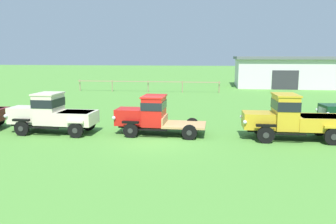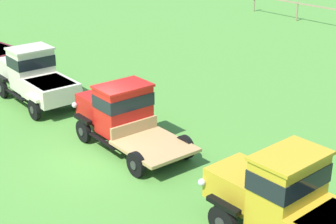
{
  "view_description": "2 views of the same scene",
  "coord_description": "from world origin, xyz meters",
  "px_view_note": "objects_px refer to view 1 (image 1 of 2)",
  "views": [
    {
      "loc": [
        2.81,
        -15.95,
        4.26
      ],
      "look_at": [
        0.21,
        2.6,
        1.0
      ],
      "focal_mm": 35.0,
      "sensor_mm": 36.0,
      "label": 1
    },
    {
      "loc": [
        12.66,
        -7.5,
        7.5
      ],
      "look_at": [
        0.21,
        2.6,
        1.0
      ],
      "focal_mm": 55.0,
      "sensor_mm": 36.0,
      "label": 2
    }
  ],
  "objects_px": {
    "vintage_truck_far_side": "(292,118)",
    "vintage_truck_second_in_line": "(52,113)",
    "vintage_truck_midrow_center": "(151,115)",
    "farm_shed": "(299,72)"
  },
  "relations": [
    {
      "from": "vintage_truck_far_side",
      "to": "vintage_truck_midrow_center",
      "type": "bearing_deg",
      "value": 179.31
    },
    {
      "from": "farm_shed",
      "to": "vintage_truck_second_in_line",
      "type": "relative_size",
      "value": 3.48
    },
    {
      "from": "vintage_truck_second_in_line",
      "to": "vintage_truck_midrow_center",
      "type": "relative_size",
      "value": 0.99
    },
    {
      "from": "vintage_truck_midrow_center",
      "to": "vintage_truck_far_side",
      "type": "relative_size",
      "value": 0.96
    },
    {
      "from": "farm_shed",
      "to": "vintage_truck_midrow_center",
      "type": "relative_size",
      "value": 3.44
    },
    {
      "from": "vintage_truck_far_side",
      "to": "vintage_truck_second_in_line",
      "type": "bearing_deg",
      "value": -178.2
    },
    {
      "from": "vintage_truck_midrow_center",
      "to": "vintage_truck_far_side",
      "type": "distance_m",
      "value": 7.3
    },
    {
      "from": "farm_shed",
      "to": "vintage_truck_second_in_line",
      "type": "height_order",
      "value": "farm_shed"
    },
    {
      "from": "farm_shed",
      "to": "vintage_truck_second_in_line",
      "type": "distance_m",
      "value": 35.71
    },
    {
      "from": "vintage_truck_midrow_center",
      "to": "vintage_truck_far_side",
      "type": "xyz_separation_m",
      "value": [
        7.3,
        -0.09,
        0.04
      ]
    }
  ]
}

